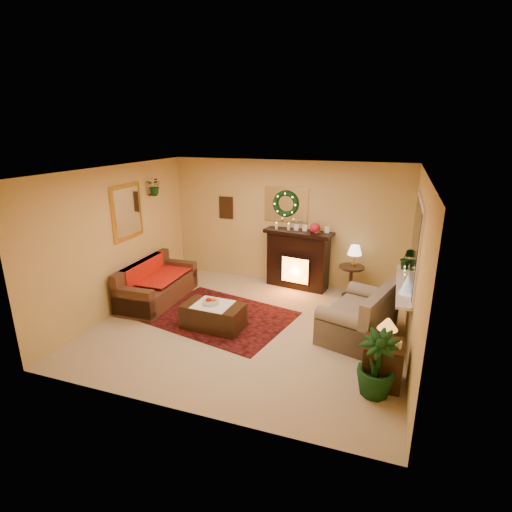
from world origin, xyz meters
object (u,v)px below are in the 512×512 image
(coffee_table, at_px, (213,316))
(loveseat, at_px, (359,310))
(end_table_square, at_px, (382,365))
(side_table_round, at_px, (351,281))
(fireplace, at_px, (298,262))
(sofa, at_px, (157,280))

(coffee_table, bearing_deg, loveseat, 17.11)
(coffee_table, bearing_deg, end_table_square, -10.85)
(end_table_square, bearing_deg, side_table_round, 104.69)
(loveseat, height_order, end_table_square, loveseat)
(side_table_round, xyz_separation_m, end_table_square, (0.72, -2.75, -0.05))
(loveseat, bearing_deg, side_table_round, 117.75)
(fireplace, relative_size, coffee_table, 1.25)
(sofa, height_order, loveseat, loveseat)
(sofa, distance_m, end_table_square, 4.42)
(sofa, distance_m, side_table_round, 3.77)
(loveseat, xyz_separation_m, end_table_square, (0.42, -1.25, -0.15))
(side_table_round, distance_m, end_table_square, 2.84)
(side_table_round, bearing_deg, end_table_square, -75.31)
(sofa, bearing_deg, end_table_square, -18.59)
(fireplace, bearing_deg, end_table_square, -49.00)
(sofa, height_order, coffee_table, sofa)
(end_table_square, height_order, coffee_table, end_table_square)
(side_table_round, bearing_deg, loveseat, -78.78)
(side_table_round, distance_m, coffee_table, 2.90)
(sofa, distance_m, coffee_table, 1.65)
(sofa, xyz_separation_m, side_table_round, (3.49, 1.42, -0.10))
(sofa, relative_size, fireplace, 1.44)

